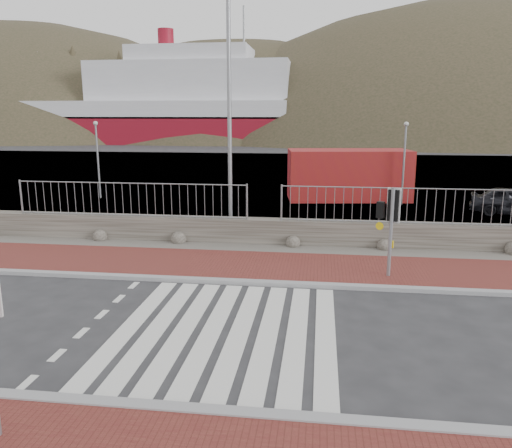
# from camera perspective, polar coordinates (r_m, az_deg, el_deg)

# --- Properties ---
(ground) EXTENTS (220.00, 220.00, 0.00)m
(ground) POSITION_cam_1_polar(r_m,az_deg,el_deg) (10.86, -3.46, -12.10)
(ground) COLOR #28282B
(ground) RESTS_ON ground
(sidewalk_far) EXTENTS (40.00, 3.00, 0.08)m
(sidewalk_far) POSITION_cam_1_polar(r_m,az_deg,el_deg) (15.00, -0.23, -4.85)
(sidewalk_far) COLOR maroon
(sidewalk_far) RESTS_ON ground
(kerb_near) EXTENTS (40.00, 0.25, 0.12)m
(kerb_near) POSITION_cam_1_polar(r_m,az_deg,el_deg) (8.27, -7.61, -20.34)
(kerb_near) COLOR gray
(kerb_near) RESTS_ON ground
(kerb_far) EXTENTS (40.00, 0.25, 0.12)m
(kerb_far) POSITION_cam_1_polar(r_m,az_deg,el_deg) (13.59, -1.08, -6.69)
(kerb_far) COLOR gray
(kerb_far) RESTS_ON ground
(zebra_crossing) EXTENTS (4.62, 5.60, 0.01)m
(zebra_crossing) POSITION_cam_1_polar(r_m,az_deg,el_deg) (10.86, -3.46, -12.07)
(zebra_crossing) COLOR silver
(zebra_crossing) RESTS_ON ground
(gravel_strip) EXTENTS (40.00, 1.50, 0.06)m
(gravel_strip) POSITION_cam_1_polar(r_m,az_deg,el_deg) (16.91, 0.67, -2.87)
(gravel_strip) COLOR #59544C
(gravel_strip) RESTS_ON ground
(stone_wall) EXTENTS (40.00, 0.60, 0.90)m
(stone_wall) POSITION_cam_1_polar(r_m,az_deg,el_deg) (17.58, 0.98, -0.86)
(stone_wall) COLOR #464139
(stone_wall) RESTS_ON ground
(railing) EXTENTS (18.07, 0.07, 1.22)m
(railing) POSITION_cam_1_polar(r_m,az_deg,el_deg) (17.16, 0.94, 3.48)
(railing) COLOR gray
(railing) RESTS_ON stone_wall
(quay) EXTENTS (120.00, 40.00, 0.50)m
(quay) POSITION_cam_1_polar(r_m,az_deg,el_deg) (37.91, 4.49, 5.66)
(quay) COLOR #4C4C4F
(quay) RESTS_ON ground
(water) EXTENTS (220.00, 50.00, 0.05)m
(water) POSITION_cam_1_polar(r_m,az_deg,el_deg) (72.75, 5.96, 8.92)
(water) COLOR #3F4C54
(water) RESTS_ON ground
(ferry) EXTENTS (50.00, 16.00, 20.00)m
(ferry) POSITION_cam_1_polar(r_m,az_deg,el_deg) (82.01, -11.79, 12.89)
(ferry) COLOR maroon
(ferry) RESTS_ON ground
(hills_backdrop) EXTENTS (254.00, 90.00, 100.00)m
(hills_backdrop) POSITION_cam_1_polar(r_m,az_deg,el_deg) (101.53, 9.87, -3.40)
(hills_backdrop) COLOR #2D2F1C
(hills_backdrop) RESTS_ON ground
(traffic_signal_far) EXTENTS (0.63, 0.41, 2.57)m
(traffic_signal_far) POSITION_cam_1_polar(r_m,az_deg,el_deg) (14.09, 15.13, 1.24)
(traffic_signal_far) COLOR gray
(traffic_signal_far) RESTS_ON ground
(streetlight) EXTENTS (1.79, 0.41, 8.43)m
(streetlight) POSITION_cam_1_polar(r_m,az_deg,el_deg) (18.04, -2.62, 13.23)
(streetlight) COLOR gray
(streetlight) RESTS_ON ground
(shipping_container) EXTENTS (6.62, 3.46, 2.63)m
(shipping_container) POSITION_cam_1_polar(r_m,az_deg,el_deg) (27.16, 10.50, 5.56)
(shipping_container) COLOR maroon
(shipping_container) RESTS_ON ground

